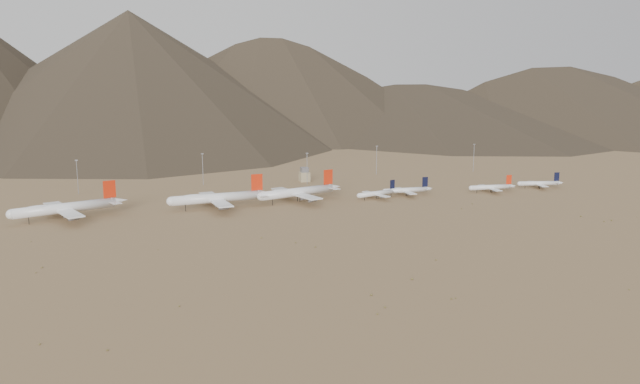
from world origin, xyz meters
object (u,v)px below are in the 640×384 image
object	(u,v)px
widebody_centre	(218,198)
narrowbody_b	(407,190)
control_tower	(304,175)
narrowbody_a	(378,193)
widebody_east	(298,192)
widebody_west	(66,208)

from	to	relation	value
widebody_centre	narrowbody_b	distance (m)	138.82
narrowbody_b	control_tower	xyz separation A→B (m)	(-53.63, 84.34, 1.01)
narrowbody_a	widebody_centre	bearing A→B (deg)	163.91
narrowbody_b	narrowbody_a	bearing A→B (deg)	-170.97
widebody_centre	widebody_east	world-z (taller)	widebody_centre
widebody_centre	control_tower	size ratio (longest dim) A/B	5.98
widebody_west	control_tower	distance (m)	200.56
narrowbody_a	narrowbody_b	distance (m)	25.12
widebody_centre	narrowbody_a	bearing A→B (deg)	-6.19
widebody_centre	widebody_east	distance (m)	56.74
widebody_centre	narrowbody_b	world-z (taller)	widebody_centre
widebody_centre	narrowbody_a	world-z (taller)	widebody_centre
narrowbody_a	narrowbody_b	bearing A→B (deg)	-7.12
widebody_centre	control_tower	world-z (taller)	widebody_centre
control_tower	narrowbody_b	bearing A→B (deg)	-57.55
widebody_west	widebody_centre	world-z (taller)	widebody_centre
widebody_west	widebody_east	xyz separation A→B (m)	(149.09, 10.81, -0.30)
widebody_west	widebody_centre	size ratio (longest dim) A/B	0.96
widebody_west	control_tower	world-z (taller)	widebody_west
widebody_west	narrowbody_a	distance (m)	206.69
widebody_west	widebody_centre	bearing A→B (deg)	-17.10
narrowbody_b	widebody_centre	bearing A→B (deg)	-178.32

